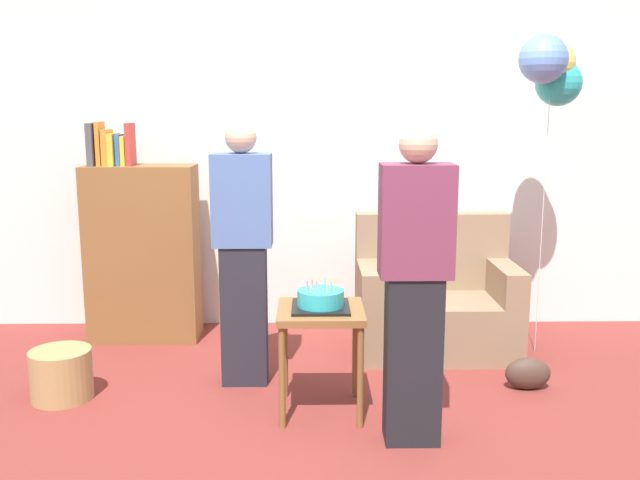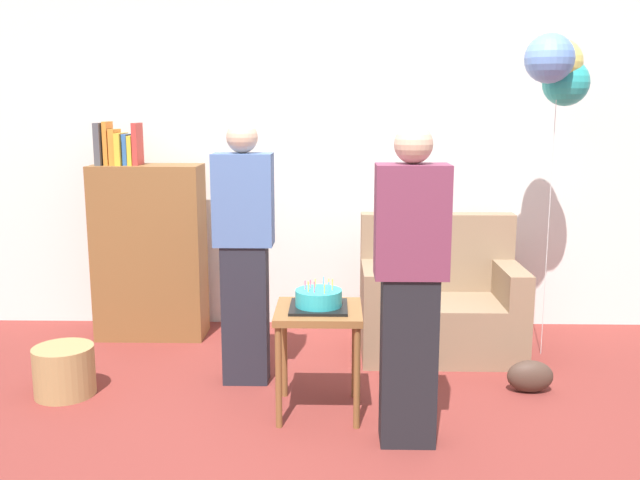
{
  "view_description": "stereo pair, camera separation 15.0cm",
  "coord_description": "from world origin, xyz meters",
  "views": [
    {
      "loc": [
        -0.15,
        -3.43,
        1.7
      ],
      "look_at": [
        -0.09,
        0.57,
        0.95
      ],
      "focal_mm": 39.25,
      "sensor_mm": 36.0,
      "label": 1
    },
    {
      "loc": [
        -0.0,
        -3.43,
        1.7
      ],
      "look_at": [
        -0.09,
        0.57,
        0.95
      ],
      "focal_mm": 39.25,
      "sensor_mm": 36.0,
      "label": 2
    }
  ],
  "objects": [
    {
      "name": "wicker_basket",
      "position": [
        -1.63,
        0.52,
        0.15
      ],
      "size": [
        0.36,
        0.36,
        0.3
      ],
      "primitive_type": "cylinder",
      "color": "#A88451",
      "rests_on": "ground_plane"
    },
    {
      "name": "birthday_cake",
      "position": [
        -0.09,
        0.32,
        0.66
      ],
      "size": [
        0.32,
        0.32,
        0.17
      ],
      "color": "black",
      "rests_on": "side_table"
    },
    {
      "name": "balloon_bunch",
      "position": [
        1.45,
        1.3,
        1.97
      ],
      "size": [
        0.48,
        0.48,
        2.18
      ],
      "color": "silver",
      "rests_on": "ground_plane"
    },
    {
      "name": "wall_back",
      "position": [
        0.0,
        2.05,
        1.35
      ],
      "size": [
        6.0,
        0.1,
        2.7
      ],
      "primitive_type": "cube",
      "color": "silver",
      "rests_on": "ground_plane"
    },
    {
      "name": "person_blowing_candles",
      "position": [
        -0.56,
        0.77,
        0.83
      ],
      "size": [
        0.36,
        0.22,
        1.63
      ],
      "rotation": [
        0.0,
        0.0,
        -0.2
      ],
      "color": "#23232D",
      "rests_on": "ground_plane"
    },
    {
      "name": "person_holding_cake",
      "position": [
        0.37,
        -0.04,
        0.83
      ],
      "size": [
        0.36,
        0.22,
        1.63
      ],
      "rotation": [
        0.0,
        0.0,
        2.72
      ],
      "color": "black",
      "rests_on": "ground_plane"
    },
    {
      "name": "ground_plane",
      "position": [
        0.0,
        0.0,
        0.0
      ],
      "size": [
        8.0,
        8.0,
        0.0
      ],
      "primitive_type": "plane",
      "color": "maroon"
    },
    {
      "name": "handbag",
      "position": [
        1.19,
        0.62,
        0.1
      ],
      "size": [
        0.28,
        0.14,
        0.2
      ],
      "primitive_type": "ellipsoid",
      "color": "#473328",
      "rests_on": "ground_plane"
    },
    {
      "name": "bookshelf",
      "position": [
        -1.4,
        1.65,
        0.68
      ],
      "size": [
        0.8,
        0.36,
        1.61
      ],
      "color": "brown",
      "rests_on": "ground_plane"
    },
    {
      "name": "side_table",
      "position": [
        -0.09,
        0.32,
        0.52
      ],
      "size": [
        0.48,
        0.48,
        0.61
      ],
      "color": "brown",
      "rests_on": "ground_plane"
    },
    {
      "name": "couch",
      "position": [
        0.73,
        1.35,
        0.34
      ],
      "size": [
        1.1,
        0.7,
        0.96
      ],
      "color": "#8C7054",
      "rests_on": "ground_plane"
    }
  ]
}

